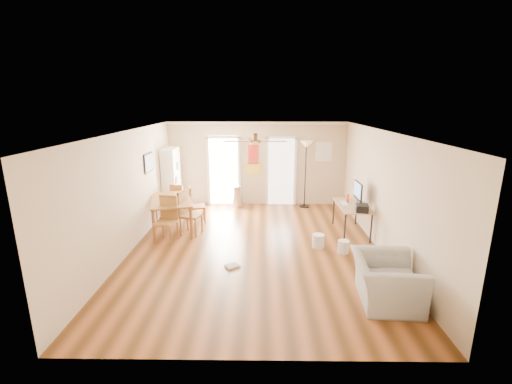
{
  "coord_description": "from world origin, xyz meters",
  "views": [
    {
      "loc": [
        0.1,
        -7.25,
        3.2
      ],
      "look_at": [
        0.0,
        0.6,
        1.15
      ],
      "focal_mm": 24.41,
      "sensor_mm": 36.0,
      "label": 1
    }
  ],
  "objects_px": {
    "trash_can": "(237,196)",
    "computer_desk": "(351,219)",
    "dining_chair_right_a": "(197,205)",
    "dining_chair_near": "(166,220)",
    "dining_table": "(172,214)",
    "dining_chair_far": "(179,199)",
    "bookshelf": "(171,180)",
    "printer": "(362,208)",
    "torchiere_lamp": "(305,175)",
    "wastebasket_a": "(318,241)",
    "wastebasket_b": "(343,247)",
    "armchair": "(386,281)",
    "dining_chair_right_b": "(191,213)"
  },
  "relations": [
    {
      "from": "bookshelf",
      "to": "torchiere_lamp",
      "type": "height_order",
      "value": "torchiere_lamp"
    },
    {
      "from": "dining_chair_right_a",
      "to": "computer_desk",
      "type": "xyz_separation_m",
      "value": [
        3.96,
        -0.78,
        -0.13
      ]
    },
    {
      "from": "computer_desk",
      "to": "wastebasket_b",
      "type": "bearing_deg",
      "value": -110.63
    },
    {
      "from": "dining_chair_right_a",
      "to": "dining_chair_near",
      "type": "distance_m",
      "value": 1.47
    },
    {
      "from": "dining_chair_near",
      "to": "trash_can",
      "type": "xyz_separation_m",
      "value": [
        1.48,
        2.86,
        -0.2
      ]
    },
    {
      "from": "dining_chair_near",
      "to": "armchair",
      "type": "height_order",
      "value": "dining_chair_near"
    },
    {
      "from": "dining_chair_right_a",
      "to": "armchair",
      "type": "distance_m",
      "value": 5.39
    },
    {
      "from": "bookshelf",
      "to": "trash_can",
      "type": "xyz_separation_m",
      "value": [
        1.93,
        0.42,
        -0.61
      ]
    },
    {
      "from": "dining_chair_right_b",
      "to": "armchair",
      "type": "distance_m",
      "value": 4.78
    },
    {
      "from": "wastebasket_a",
      "to": "armchair",
      "type": "xyz_separation_m",
      "value": [
        0.74,
        -2.18,
        0.22
      ]
    },
    {
      "from": "dining_table",
      "to": "dining_chair_near",
      "type": "distance_m",
      "value": 0.82
    },
    {
      "from": "dining_table",
      "to": "printer",
      "type": "distance_m",
      "value": 4.67
    },
    {
      "from": "dining_chair_right_b",
      "to": "bookshelf",
      "type": "bearing_deg",
      "value": 39.6
    },
    {
      "from": "dining_chair_right_a",
      "to": "dining_chair_near",
      "type": "xyz_separation_m",
      "value": [
        -0.49,
        -1.39,
        0.04
      ]
    },
    {
      "from": "computer_desk",
      "to": "wastebasket_a",
      "type": "xyz_separation_m",
      "value": [
        -0.95,
        -0.9,
        -0.21
      ]
    },
    {
      "from": "computer_desk",
      "to": "printer",
      "type": "relative_size",
      "value": 4.29
    },
    {
      "from": "computer_desk",
      "to": "armchair",
      "type": "xyz_separation_m",
      "value": [
        -0.21,
        -3.09,
        0.01
      ]
    },
    {
      "from": "torchiere_lamp",
      "to": "wastebasket_b",
      "type": "distance_m",
      "value": 3.56
    },
    {
      "from": "dining_chair_near",
      "to": "trash_can",
      "type": "relative_size",
      "value": 1.61
    },
    {
      "from": "trash_can",
      "to": "armchair",
      "type": "height_order",
      "value": "armchair"
    },
    {
      "from": "dining_chair_far",
      "to": "printer",
      "type": "distance_m",
      "value": 5.07
    },
    {
      "from": "trash_can",
      "to": "computer_desk",
      "type": "relative_size",
      "value": 0.49
    },
    {
      "from": "wastebasket_b",
      "to": "armchair",
      "type": "distance_m",
      "value": 1.92
    },
    {
      "from": "dining_chair_far",
      "to": "trash_can",
      "type": "relative_size",
      "value": 1.4
    },
    {
      "from": "torchiere_lamp",
      "to": "dining_chair_near",
      "type": "bearing_deg",
      "value": -141.53
    },
    {
      "from": "wastebasket_a",
      "to": "torchiere_lamp",
      "type": "bearing_deg",
      "value": 88.79
    },
    {
      "from": "printer",
      "to": "wastebasket_b",
      "type": "height_order",
      "value": "printer"
    },
    {
      "from": "dining_chair_right_a",
      "to": "dining_chair_near",
      "type": "relative_size",
      "value": 0.93
    },
    {
      "from": "dining_chair_far",
      "to": "wastebasket_a",
      "type": "bearing_deg",
      "value": 158.18
    },
    {
      "from": "dining_chair_right_b",
      "to": "computer_desk",
      "type": "height_order",
      "value": "dining_chair_right_b"
    },
    {
      "from": "trash_can",
      "to": "torchiere_lamp",
      "type": "bearing_deg",
      "value": -0.57
    },
    {
      "from": "dining_chair_far",
      "to": "trash_can",
      "type": "bearing_deg",
      "value": -141.62
    },
    {
      "from": "printer",
      "to": "dining_chair_right_a",
      "type": "bearing_deg",
      "value": 173.86
    },
    {
      "from": "trash_can",
      "to": "wastebasket_b",
      "type": "xyz_separation_m",
      "value": [
        2.52,
        -3.44,
        -0.19
      ]
    },
    {
      "from": "dining_chair_right_a",
      "to": "wastebasket_a",
      "type": "distance_m",
      "value": 3.46
    },
    {
      "from": "bookshelf",
      "to": "wastebasket_b",
      "type": "xyz_separation_m",
      "value": [
        4.45,
        -3.02,
        -0.8
      ]
    },
    {
      "from": "trash_can",
      "to": "wastebasket_a",
      "type": "xyz_separation_m",
      "value": [
        2.02,
        -3.15,
        -0.18
      ]
    },
    {
      "from": "dining_table",
      "to": "dining_chair_right_a",
      "type": "relative_size",
      "value": 1.65
    },
    {
      "from": "torchiere_lamp",
      "to": "printer",
      "type": "bearing_deg",
      "value": -70.5
    },
    {
      "from": "dining_chair_right_b",
      "to": "dining_chair_near",
      "type": "bearing_deg",
      "value": 147.98
    },
    {
      "from": "armchair",
      "to": "dining_chair_right_a",
      "type": "bearing_deg",
      "value": 49.06
    },
    {
      "from": "computer_desk",
      "to": "dining_chair_right_b",
      "type": "bearing_deg",
      "value": -178.11
    },
    {
      "from": "dining_chair_right_b",
      "to": "wastebasket_a",
      "type": "xyz_separation_m",
      "value": [
        3.01,
        -0.77,
        -0.39
      ]
    },
    {
      "from": "dining_table",
      "to": "torchiere_lamp",
      "type": "distance_m",
      "value": 4.2
    },
    {
      "from": "dining_chair_near",
      "to": "dining_chair_far",
      "type": "bearing_deg",
      "value": 104.96
    },
    {
      "from": "dining_chair_right_a",
      "to": "dining_chair_right_b",
      "type": "relative_size",
      "value": 0.9
    },
    {
      "from": "torchiere_lamp",
      "to": "dining_table",
      "type": "bearing_deg",
      "value": -150.78
    },
    {
      "from": "dining_chair_far",
      "to": "armchair",
      "type": "distance_m",
      "value": 6.26
    },
    {
      "from": "dining_chair_right_b",
      "to": "trash_can",
      "type": "height_order",
      "value": "dining_chair_right_b"
    },
    {
      "from": "dining_chair_near",
      "to": "computer_desk",
      "type": "height_order",
      "value": "dining_chair_near"
    }
  ]
}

